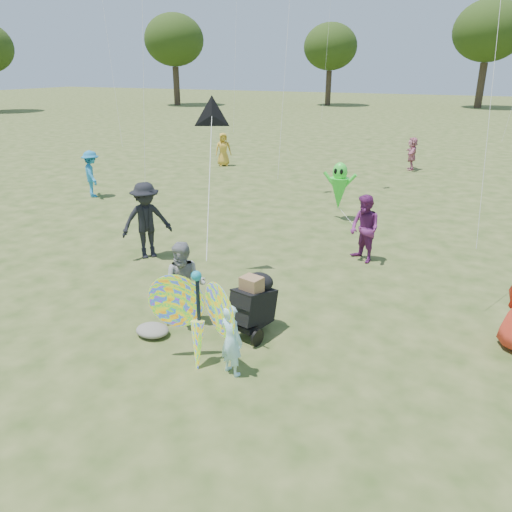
# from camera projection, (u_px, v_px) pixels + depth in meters

# --- Properties ---
(ground) EXTENTS (160.00, 160.00, 0.00)m
(ground) POSITION_uv_depth(u_px,v_px,m) (230.00, 349.00, 8.29)
(ground) COLOR #51592B
(ground) RESTS_ON ground
(child_girl) EXTENTS (0.49, 0.40, 1.15)m
(child_girl) POSITION_uv_depth(u_px,v_px,m) (231.00, 340.00, 7.44)
(child_girl) COLOR #B3F2FE
(child_girl) RESTS_ON ground
(adult_man) EXTENTS (0.93, 0.84, 1.57)m
(adult_man) POSITION_uv_depth(u_px,v_px,m) (185.00, 285.00, 8.80)
(adult_man) COLOR gray
(adult_man) RESTS_ON ground
(grey_bag) EXTENTS (0.60, 0.49, 0.19)m
(grey_bag) POSITION_uv_depth(u_px,v_px,m) (152.00, 330.00, 8.68)
(grey_bag) COLOR gray
(grey_bag) RESTS_ON ground
(crowd_b) EXTENTS (1.31, 1.36, 1.86)m
(crowd_b) POSITION_uv_depth(u_px,v_px,m) (146.00, 221.00, 11.93)
(crowd_b) COLOR black
(crowd_b) RESTS_ON ground
(crowd_e) EXTENTS (0.99, 0.96, 1.61)m
(crowd_e) POSITION_uv_depth(u_px,v_px,m) (365.00, 229.00, 11.73)
(crowd_e) COLOR #6E2465
(crowd_e) RESTS_ON ground
(crowd_g) EXTENTS (0.88, 0.81, 1.51)m
(crowd_g) POSITION_uv_depth(u_px,v_px,m) (223.00, 149.00, 23.03)
(crowd_g) COLOR gold
(crowd_g) RESTS_ON ground
(crowd_i) EXTENTS (1.19, 1.15, 1.63)m
(crowd_i) POSITION_uv_depth(u_px,v_px,m) (92.00, 174.00, 17.56)
(crowd_i) COLOR #217CB7
(crowd_i) RESTS_ON ground
(crowd_j) EXTENTS (0.66, 1.39, 1.44)m
(crowd_j) POSITION_uv_depth(u_px,v_px,m) (412.00, 154.00, 22.17)
(crowd_j) COLOR #C36F85
(crowd_j) RESTS_ON ground
(jogging_stroller) EXTENTS (0.66, 1.11, 1.09)m
(jogging_stroller) POSITION_uv_depth(u_px,v_px,m) (254.00, 301.00, 8.60)
(jogging_stroller) COLOR black
(jogging_stroller) RESTS_ON ground
(butterfly_kite) EXTENTS (1.74, 0.75, 1.76)m
(butterfly_kite) POSITION_uv_depth(u_px,v_px,m) (198.00, 318.00, 7.64)
(butterfly_kite) COLOR #F72733
(butterfly_kite) RESTS_ON ground
(delta_kite_rig) EXTENTS (1.55, 2.62, 2.60)m
(delta_kite_rig) POSITION_uv_depth(u_px,v_px,m) (212.00, 117.00, 10.14)
(delta_kite_rig) COLOR black
(delta_kite_rig) RESTS_ON ground
(alien_kite) EXTENTS (1.12, 0.69, 1.74)m
(alien_kite) POSITION_uv_depth(u_px,v_px,m) (339.00, 188.00, 14.90)
(alien_kite) COLOR #37EA37
(alien_kite) RESTS_ON ground
(tree_line) EXTENTS (91.78, 33.60, 10.79)m
(tree_line) POSITION_uv_depth(u_px,v_px,m) (507.00, 34.00, 42.65)
(tree_line) COLOR #3A2D21
(tree_line) RESTS_ON ground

